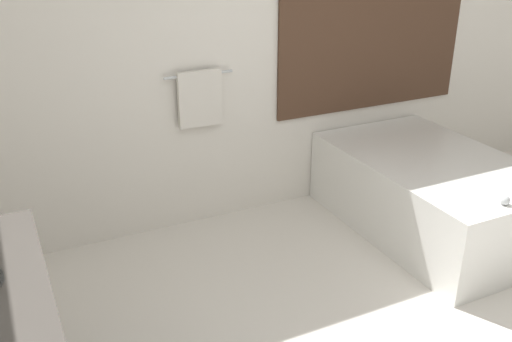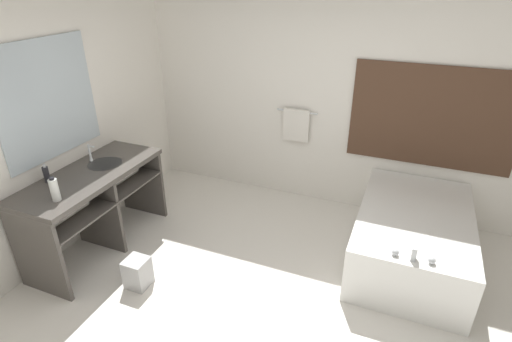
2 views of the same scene
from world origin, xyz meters
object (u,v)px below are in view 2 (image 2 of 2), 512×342
Objects in this scene: soap_dispenser at (46,174)px; waste_bin at (137,273)px; bathtub at (412,235)px; water_bottle_1 at (55,190)px.

soap_dispenser is 1.25m from waste_bin.
waste_bin is (-2.32, -1.35, -0.16)m from bathtub.
bathtub is 7.60× the size of water_bottle_1.
soap_dispenser is 0.64× the size of waste_bin.
bathtub is 3.36m from water_bottle_1.
water_bottle_1 is at bearing -152.78° from bathtub.
soap_dispenser is at bearing 147.18° from water_bottle_1.
bathtub is 2.69m from waste_bin.
water_bottle_1 is at bearing -32.82° from soap_dispenser.
bathtub is at bearing 27.22° from water_bottle_1.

